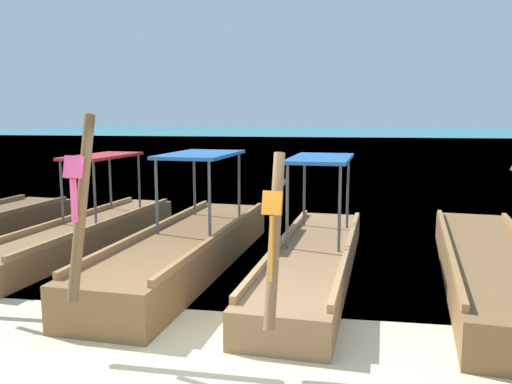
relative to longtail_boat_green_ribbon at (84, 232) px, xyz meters
The scene contains 7 objects.
ground 5.73m from the longtail_boat_green_ribbon, 50.63° to the right, with size 120.00×120.00×0.00m, color beige.
sea_water 57.19m from the longtail_boat_green_ribbon, 86.36° to the left, with size 120.00×120.00×0.00m, color #147A89.
longtail_boat_green_ribbon is the anchor object (origin of this frame).
longtail_boat_pink_ribbon 2.67m from the longtail_boat_green_ribbon, 23.55° to the right, with size 1.82×6.53×2.65m.
longtail_boat_orange_ribbon 4.75m from the longtail_boat_green_ribbon, 13.59° to the right, with size 1.69×6.58×2.25m.
longtail_boat_violet_ribbon 7.45m from the longtail_boat_green_ribbon, ahead, with size 2.14×6.90×2.72m.
mooring_buoy_near 9.73m from the longtail_boat_green_ribbon, 72.79° to the left, with size 0.39×0.39×0.39m.
Camera 1 is at (1.39, -5.07, 2.62)m, focal length 36.57 mm.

